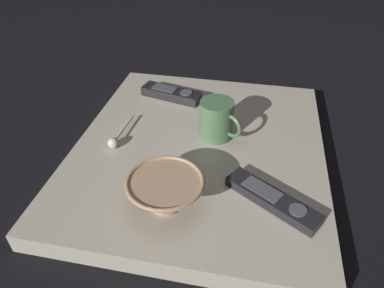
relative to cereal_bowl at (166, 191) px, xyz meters
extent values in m
plane|color=black|center=(0.03, 0.20, -0.08)|extent=(6.00, 6.00, 0.00)
cube|color=#B7AD99|center=(0.03, 0.20, -0.06)|extent=(0.58, 0.66, 0.04)
cylinder|color=tan|center=(0.00, 0.00, -0.03)|extent=(0.06, 0.06, 0.01)
cone|color=tan|center=(0.00, 0.00, 0.00)|extent=(0.15, 0.15, 0.05)
torus|color=tan|center=(0.00, 0.00, 0.02)|extent=(0.15, 0.15, 0.01)
cylinder|color=#4C724C|center=(0.06, 0.24, 0.01)|extent=(0.08, 0.08, 0.09)
torus|color=#4C724C|center=(0.10, 0.22, 0.01)|extent=(0.05, 0.04, 0.06)
cylinder|color=silver|center=(-0.16, 0.21, -0.02)|extent=(0.01, 0.11, 0.01)
sphere|color=silver|center=(-0.17, 0.15, -0.02)|extent=(0.03, 0.03, 0.03)
cube|color=black|center=(-0.09, 0.40, -0.02)|extent=(0.18, 0.09, 0.03)
cylinder|color=#4C4C54|center=(-0.04, 0.39, -0.01)|extent=(0.03, 0.03, 0.00)
cube|color=#4C4C54|center=(-0.11, 0.41, -0.01)|extent=(0.07, 0.05, 0.00)
cube|color=black|center=(0.20, 0.04, -0.03)|extent=(0.19, 0.14, 0.02)
cylinder|color=#4C4C54|center=(0.24, 0.02, -0.02)|extent=(0.03, 0.03, 0.00)
cube|color=#4C4C54|center=(0.18, 0.06, -0.02)|extent=(0.08, 0.07, 0.00)
camera|label=1|loc=(0.14, -0.44, 0.47)|focal=32.64mm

